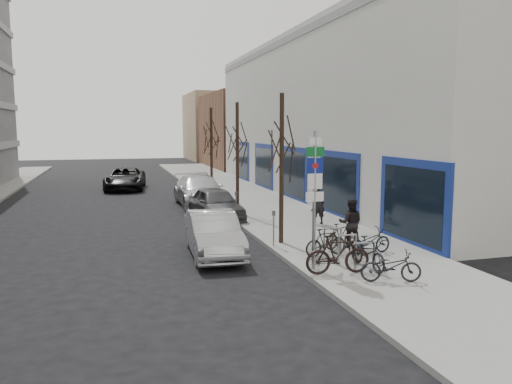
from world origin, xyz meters
TOP-DOWN VIEW (x-y plane):
  - ground at (0.00, 0.00)m, footprint 120.00×120.00m
  - sidewalk_east at (4.50, 10.00)m, footprint 5.00×70.00m
  - commercial_building at (17.00, 16.00)m, footprint 20.00×32.00m
  - brick_building_far at (13.00, 40.00)m, footprint 12.00×14.00m
  - tan_building_far at (13.50, 55.00)m, footprint 13.00×12.00m
  - highway_sign_pole at (2.40, -0.01)m, footprint 0.55×0.10m
  - bike_rack at (3.80, 0.60)m, footprint 0.66×2.26m
  - tree_near at (2.60, 3.50)m, footprint 1.80×1.80m
  - tree_mid at (2.60, 10.00)m, footprint 1.80×1.80m
  - tree_far at (2.60, 16.50)m, footprint 1.80×1.80m
  - meter_front at (2.15, 3.00)m, footprint 0.10×0.08m
  - meter_mid at (2.15, 8.50)m, footprint 0.10×0.08m
  - meter_back at (2.15, 14.00)m, footprint 0.10×0.08m
  - bike_near_left at (3.96, -0.40)m, footprint 0.64×1.85m
  - bike_near_right at (2.86, -0.69)m, footprint 1.95×0.76m
  - bike_mid_curb at (4.84, 1.10)m, footprint 1.72×0.76m
  - bike_mid_inner at (3.35, 1.24)m, footprint 1.60×0.71m
  - bike_far_curb at (3.91, -1.77)m, footprint 1.71×0.95m
  - bike_far_inner at (4.31, 2.10)m, footprint 1.56×0.94m
  - parked_car_front at (-0.01, 2.92)m, footprint 1.75×4.52m
  - parked_car_mid at (1.40, 9.39)m, footprint 2.23×4.64m
  - parked_car_back at (1.40, 13.81)m, footprint 2.44×5.83m
  - lane_car at (-2.35, 22.74)m, footprint 3.19×5.84m
  - pedestrian_near at (5.25, 6.36)m, footprint 0.68×0.46m
  - pedestrian_far at (4.68, 2.15)m, footprint 0.77×0.67m

SIDE VIEW (x-z plane):
  - ground at x=0.00m, z-range 0.00..0.00m
  - sidewalk_east at x=4.50m, z-range 0.00..0.15m
  - bike_far_inner at x=4.31m, z-range 0.15..1.06m
  - bike_mid_inner at x=3.35m, z-range 0.15..1.09m
  - bike_far_curb at x=3.91m, z-range 0.15..1.15m
  - bike_mid_curb at x=4.84m, z-range 0.15..1.16m
  - bike_rack at x=3.80m, z-range 0.24..1.07m
  - bike_near_left at x=3.96m, z-range 0.15..1.26m
  - bike_near_right at x=2.86m, z-range 0.15..1.30m
  - parked_car_front at x=-0.01m, z-range 0.00..1.47m
  - parked_car_mid at x=1.40m, z-range 0.00..1.53m
  - lane_car at x=-2.35m, z-range 0.00..1.55m
  - parked_car_back at x=1.40m, z-range 0.00..1.68m
  - meter_front at x=2.15m, z-range 0.28..1.55m
  - meter_mid at x=2.15m, z-range 0.28..1.55m
  - meter_back at x=2.15m, z-range 0.28..1.55m
  - pedestrian_far at x=4.68m, z-range 0.15..1.89m
  - pedestrian_near at x=5.25m, z-range 0.15..1.98m
  - highway_sign_pole at x=2.40m, z-range 0.36..4.56m
  - brick_building_far at x=13.00m, z-range 0.00..8.00m
  - tree_near at x=2.60m, z-range 1.35..6.85m
  - tree_mid at x=2.60m, z-range 1.35..6.85m
  - tree_far at x=2.60m, z-range 1.35..6.85m
  - tan_building_far at x=13.50m, z-range 0.00..9.00m
  - commercial_building at x=17.00m, z-range 0.00..10.00m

